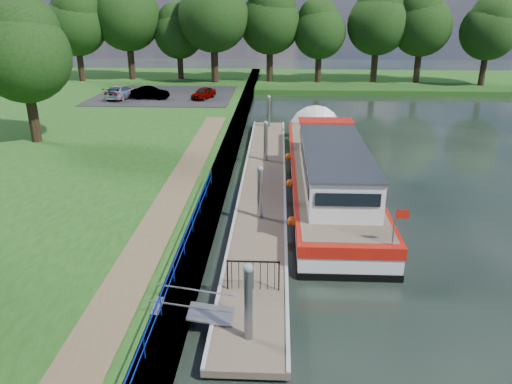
{
  "coord_description": "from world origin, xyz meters",
  "views": [
    {
      "loc": [
        0.8,
        -12.97,
        9.95
      ],
      "look_at": [
        -0.22,
        9.2,
        1.4
      ],
      "focal_mm": 35.0,
      "sensor_mm": 36.0,
      "label": 1
    }
  ],
  "objects_px": {
    "car_a": "(204,93)",
    "car_c": "(121,92)",
    "pontoon": "(263,188)",
    "car_b": "(150,93)",
    "barge": "(327,168)"
  },
  "relations": [
    {
      "from": "barge",
      "to": "car_a",
      "type": "xyz_separation_m",
      "value": [
        -10.25,
        22.2,
        0.31
      ]
    },
    {
      "from": "car_b",
      "to": "car_c",
      "type": "height_order",
      "value": "car_c"
    },
    {
      "from": "barge",
      "to": "car_a",
      "type": "relative_size",
      "value": 6.42
    },
    {
      "from": "car_a",
      "to": "car_c",
      "type": "bearing_deg",
      "value": -157.76
    },
    {
      "from": "car_a",
      "to": "car_b",
      "type": "height_order",
      "value": "car_b"
    },
    {
      "from": "car_a",
      "to": "car_b",
      "type": "bearing_deg",
      "value": -155.87
    },
    {
      "from": "car_b",
      "to": "car_c",
      "type": "distance_m",
      "value": 2.92
    },
    {
      "from": "car_a",
      "to": "pontoon",
      "type": "bearing_deg",
      "value": -52.99
    },
    {
      "from": "pontoon",
      "to": "car_b",
      "type": "relative_size",
      "value": 8.24
    },
    {
      "from": "pontoon",
      "to": "car_c",
      "type": "relative_size",
      "value": 6.63
    },
    {
      "from": "barge",
      "to": "car_b",
      "type": "xyz_separation_m",
      "value": [
        -15.52,
        21.91,
        0.35
      ]
    },
    {
      "from": "barge",
      "to": "car_c",
      "type": "height_order",
      "value": "barge"
    },
    {
      "from": "car_b",
      "to": "pontoon",
      "type": "bearing_deg",
      "value": -149.2
    },
    {
      "from": "car_b",
      "to": "car_c",
      "type": "relative_size",
      "value": 0.8
    },
    {
      "from": "pontoon",
      "to": "car_c",
      "type": "distance_m",
      "value": 27.4
    }
  ]
}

